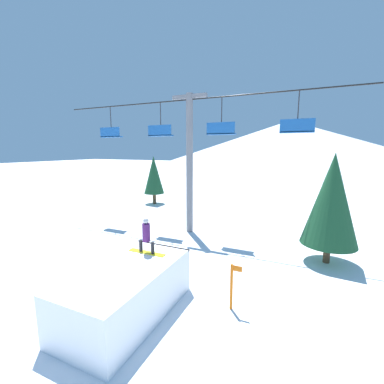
# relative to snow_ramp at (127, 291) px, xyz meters

# --- Properties ---
(ground_plane) EXTENTS (220.00, 220.00, 0.00)m
(ground_plane) POSITION_rel_snow_ramp_xyz_m (-0.97, -0.70, -0.85)
(ground_plane) COLOR white
(mountain_ridge) EXTENTS (87.81, 87.81, 14.52)m
(mountain_ridge) POSITION_rel_snow_ramp_xyz_m (-0.97, 81.31, 6.41)
(mountain_ridge) COLOR silver
(mountain_ridge) RESTS_ON ground_plane
(snow_ramp) EXTENTS (2.52, 4.76, 1.70)m
(snow_ramp) POSITION_rel_snow_ramp_xyz_m (0.00, 0.00, 0.00)
(snow_ramp) COLOR white
(snow_ramp) RESTS_ON ground_plane
(snowboarder) EXTENTS (1.56, 0.30, 1.40)m
(snowboarder) POSITION_rel_snow_ramp_xyz_m (-0.11, 1.38, 1.54)
(snowboarder) COLOR yellow
(snowboarder) RESTS_ON snow_ramp
(chairlift) EXTENTS (20.63, 0.45, 9.24)m
(chairlift) POSITION_rel_snow_ramp_xyz_m (-1.92, 9.18, 4.72)
(chairlift) COLOR slate
(chairlift) RESTS_ON ground_plane
(pine_tree_near) EXTENTS (2.64, 2.64, 5.54)m
(pine_tree_near) POSITION_rel_snow_ramp_xyz_m (6.51, 7.51, 2.40)
(pine_tree_near) COLOR #4C3823
(pine_tree_near) RESTS_ON ground_plane
(pine_tree_far) EXTENTS (2.08, 2.08, 5.01)m
(pine_tree_far) POSITION_rel_snow_ramp_xyz_m (-9.23, 16.06, 2.19)
(pine_tree_far) COLOR #4C3823
(pine_tree_far) RESTS_ON ground_plane
(trail_marker) EXTENTS (0.41, 0.10, 1.70)m
(trail_marker) POSITION_rel_snow_ramp_xyz_m (3.19, 1.77, 0.06)
(trail_marker) COLOR orange
(trail_marker) RESTS_ON ground_plane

